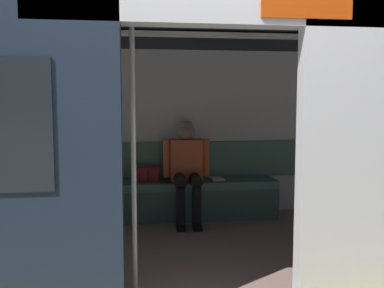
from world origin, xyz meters
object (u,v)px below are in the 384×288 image
(book, at_px, (216,179))
(grab_pole_door, at_px, (134,156))
(train_car, at_px, (179,95))
(handbag, at_px, (148,174))
(person_seated, at_px, (187,164))
(bench_seat, at_px, (177,190))

(book, height_order, grab_pole_door, grab_pole_door)
(train_car, bearing_deg, handbag, -76.83)
(person_seated, bearing_deg, train_car, 79.88)
(person_seated, bearing_deg, handbag, -13.71)
(train_car, xyz_separation_m, handbag, (0.27, -1.16, -0.92))
(person_seated, height_order, handbag, person_seated)
(bench_seat, relative_size, grab_pole_door, 1.19)
(bench_seat, relative_size, handbag, 9.35)
(book, relative_size, grab_pole_door, 0.11)
(bench_seat, relative_size, person_seated, 2.03)
(handbag, distance_m, book, 0.84)
(book, distance_m, grab_pole_door, 2.24)
(handbag, bearing_deg, train_car, 103.17)
(person_seated, bearing_deg, grab_pole_door, 72.05)
(train_car, distance_m, book, 1.62)
(person_seated, distance_m, handbag, 0.49)
(person_seated, distance_m, book, 0.44)
(bench_seat, xyz_separation_m, book, (-0.49, -0.06, 0.12))
(person_seated, height_order, grab_pole_door, grab_pole_door)
(handbag, xyz_separation_m, grab_pole_door, (0.14, 1.95, 0.46))
(train_car, relative_size, bench_seat, 2.63)
(book, bearing_deg, person_seated, 8.02)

